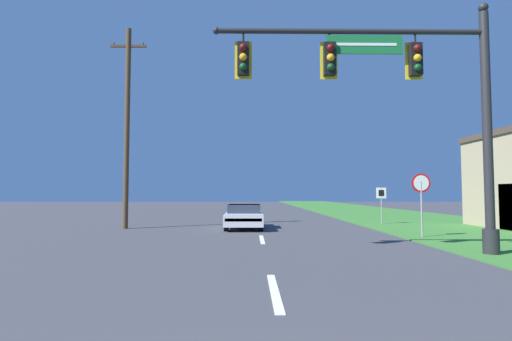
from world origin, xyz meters
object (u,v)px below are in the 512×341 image
route_sign_post (381,197)px  utility_pole_near (127,124)px  signal_mast (411,98)px  car_ahead (244,216)px  stop_sign (421,191)px

route_sign_post → utility_pole_near: (-13.59, -2.42, 3.70)m
signal_mast → car_ahead: signal_mast is taller
signal_mast → route_sign_post: 11.79m
stop_sign → route_sign_post: bearing=85.0°
signal_mast → car_ahead: 10.83m
route_sign_post → signal_mast: bearing=-103.8°
route_sign_post → utility_pole_near: bearing=-169.9°
signal_mast → utility_pole_near: utility_pole_near is taller
signal_mast → stop_sign: bearing=64.2°
utility_pole_near → signal_mast: bearing=-38.6°
stop_sign → utility_pole_near: 14.08m
route_sign_post → stop_sign: bearing=-95.0°
utility_pole_near → car_ahead: bearing=1.4°
signal_mast → stop_sign: 5.59m
signal_mast → utility_pole_near: 13.90m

